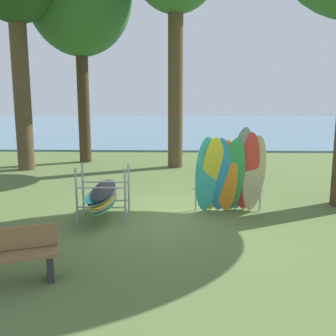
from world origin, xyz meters
The scene contains 5 objects.
ground_plane centered at (0.00, 0.00, 0.00)m, with size 80.00×80.00×0.00m, color #566B38.
lake_water centered at (0.00, 29.05, 0.05)m, with size 80.00×36.00×0.10m, color slate.
leaning_board_pile centered at (1.41, 0.40, 0.98)m, with size 1.74×1.01×2.16m.
board_storage_rack centered at (-1.56, 0.03, 0.55)m, with size 1.15×2.13×1.25m.
park_bench centered at (-2.33, -3.22, 0.45)m, with size 1.45×0.89×0.85m.
Camera 1 is at (0.21, -8.66, 2.80)m, focal length 41.61 mm.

